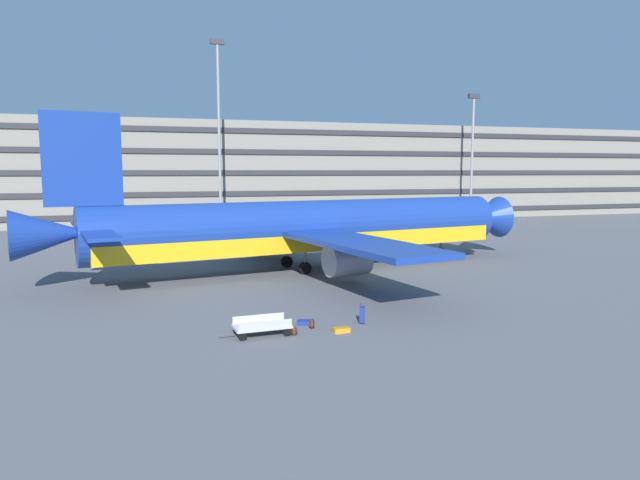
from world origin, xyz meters
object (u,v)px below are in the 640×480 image
at_px(backpack_scuffed, 294,331).
at_px(baggage_cart, 262,326).
at_px(backpack_navy, 312,324).
at_px(airliner, 306,229).
at_px(suitcase_upright, 362,315).
at_px(suitcase_silver, 341,330).
at_px(suitcase_small, 305,322).

height_order(backpack_scuffed, baggage_cart, baggage_cart).
bearing_deg(backpack_navy, airliner, 75.15).
bearing_deg(suitcase_upright, backpack_navy, -176.29).
bearing_deg(airliner, backpack_navy, -104.85).
height_order(suitcase_silver, backpack_scuffed, backpack_scuffed).
height_order(suitcase_small, backpack_navy, backpack_navy).
bearing_deg(airliner, suitcase_small, -105.98).
relative_size(airliner, suitcase_silver, 47.75).
bearing_deg(backpack_navy, backpack_scuffed, -141.88).
bearing_deg(backpack_scuffed, suitcase_silver, -5.23).
relative_size(suitcase_upright, backpack_navy, 2.06).
distance_m(suitcase_small, suitcase_upright, 2.86).
distance_m(suitcase_small, backpack_navy, 0.78).
bearing_deg(baggage_cart, airliner, 67.59).
distance_m(suitcase_small, backpack_scuffed, 1.88).
bearing_deg(suitcase_small, airliner, 74.02).
relative_size(suitcase_small, backpack_scuffed, 1.84).
bearing_deg(suitcase_silver, backpack_scuffed, 174.77).
xyz_separation_m(suitcase_small, baggage_cart, (-2.38, -1.16, 0.32)).
bearing_deg(backpack_scuffed, suitcase_upright, 15.29).
bearing_deg(suitcase_silver, airliner, 79.73).
bearing_deg(suitcase_upright, baggage_cart, -173.67).
bearing_deg(baggage_cart, backpack_navy, 9.08).
bearing_deg(airliner, backpack_scuffed, -107.57).
bearing_deg(suitcase_upright, airliner, 84.39).
height_order(suitcase_upright, backpack_navy, suitcase_upright).
xyz_separation_m(airliner, suitcase_upright, (-1.54, -15.64, -2.71)).
xyz_separation_m(suitcase_silver, backpack_navy, (-1.14, 1.05, 0.10)).
distance_m(suitcase_silver, backpack_navy, 1.55).
bearing_deg(suitcase_small, backpack_scuffed, -120.96).
distance_m(backpack_navy, baggage_cart, 2.53).
bearing_deg(baggage_cart, suitcase_small, 26.01).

